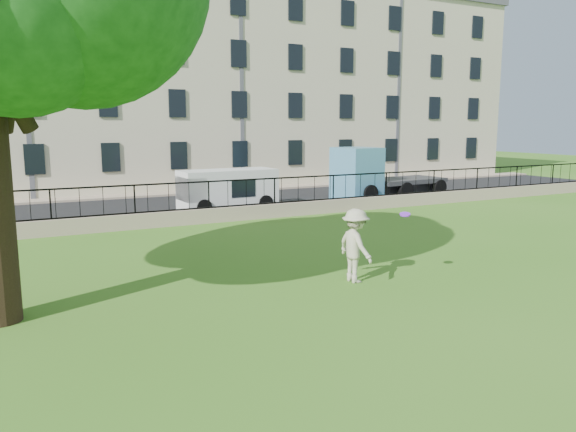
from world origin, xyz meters
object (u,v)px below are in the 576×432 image
frisbee (405,214)px  blue_truck (389,172)px  white_van (228,190)px  man (355,246)px

frisbee → blue_truck: 17.55m
frisbee → white_van: white_van is taller
man → white_van: bearing=-8.4°
white_van → blue_truck: 9.82m
white_van → blue_truck: (9.80, 0.45, 0.44)m
blue_truck → frisbee: bearing=-131.2°
white_van → blue_truck: bearing=0.6°
man → white_van: 13.15m
man → frisbee: man is taller
frisbee → man: bearing=149.2°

